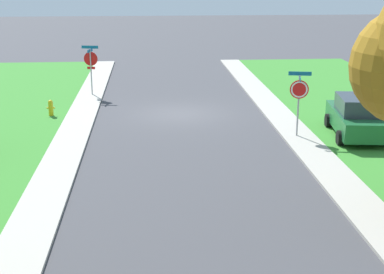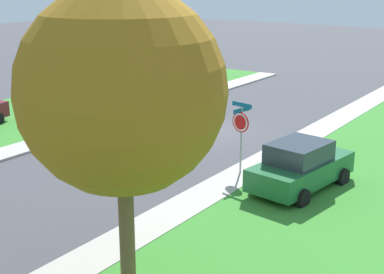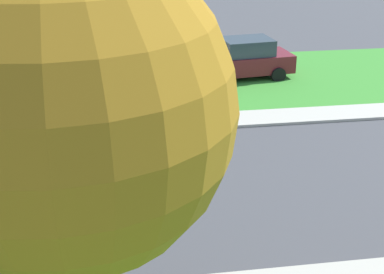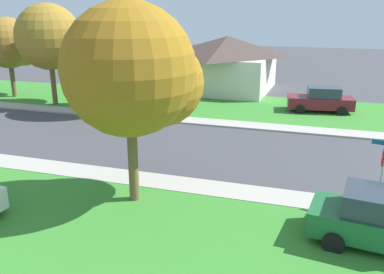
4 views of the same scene
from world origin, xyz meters
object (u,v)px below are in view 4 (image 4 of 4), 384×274
(stop_sign_far_corner, at_px, (383,160))
(tree_sidewalk_mid, at_px, (53,39))
(tree_across_right, at_px, (12,44))
(house_right_setback, at_px, (227,63))
(tree_across_left, at_px, (125,44))
(car_maroon_kerbside_mid, at_px, (321,100))
(tree_sidewalk_near, at_px, (137,74))

(stop_sign_far_corner, xyz_separation_m, tree_sidewalk_mid, (10.91, 20.46, 2.86))
(tree_across_right, xyz_separation_m, house_right_setback, (7.87, -15.32, -1.76))
(tree_across_right, distance_m, tree_across_left, 10.38)
(tree_across_right, xyz_separation_m, tree_across_left, (-1.27, -10.30, 0.38))
(car_maroon_kerbside_mid, bearing_deg, stop_sign_far_corner, -171.84)
(tree_across_right, bearing_deg, house_right_setback, -62.82)
(stop_sign_far_corner, xyz_separation_m, tree_across_left, (10.95, 14.92, 2.63))
(car_maroon_kerbside_mid, distance_m, house_right_setback, 9.94)
(tree_across_left, xyz_separation_m, house_right_setback, (9.14, -5.02, -2.14))
(tree_sidewalk_near, height_order, house_right_setback, tree_sidewalk_near)
(tree_sidewalk_near, bearing_deg, tree_across_right, 50.88)
(car_maroon_kerbside_mid, bearing_deg, tree_across_right, 94.88)
(tree_across_left, bearing_deg, house_right_setback, -28.79)
(tree_sidewalk_mid, bearing_deg, house_right_setback, -48.99)
(tree_across_right, xyz_separation_m, tree_sidewalk_mid, (-1.31, -4.76, 0.61))
(tree_across_right, height_order, tree_across_left, tree_across_left)
(tree_across_left, relative_size, tree_sidewalk_near, 1.01)
(stop_sign_far_corner, height_order, tree_across_right, tree_across_right)
(car_maroon_kerbside_mid, xyz_separation_m, tree_sidewalk_mid, (-3.29, 18.42, 3.87))
(stop_sign_far_corner, bearing_deg, tree_across_right, 64.14)
(tree_sidewalk_mid, xyz_separation_m, tree_across_left, (0.04, -5.53, -0.23))
(car_maroon_kerbside_mid, xyz_separation_m, house_right_setback, (5.89, 7.86, 1.50))
(tree_across_left, distance_m, tree_sidewalk_near, 14.20)
(tree_sidewalk_near, bearing_deg, tree_sidewalk_mid, 44.35)
(tree_across_left, bearing_deg, tree_sidewalk_near, -151.95)
(car_maroon_kerbside_mid, relative_size, house_right_setback, 0.49)
(stop_sign_far_corner, relative_size, tree_across_left, 0.39)
(tree_sidewalk_near, bearing_deg, house_right_setback, 4.37)
(car_maroon_kerbside_mid, relative_size, tree_sidewalk_mid, 0.62)
(stop_sign_far_corner, bearing_deg, car_maroon_kerbside_mid, 8.16)
(house_right_setback, bearing_deg, car_maroon_kerbside_mid, -126.85)
(car_maroon_kerbside_mid, relative_size, tree_sidewalk_near, 0.63)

